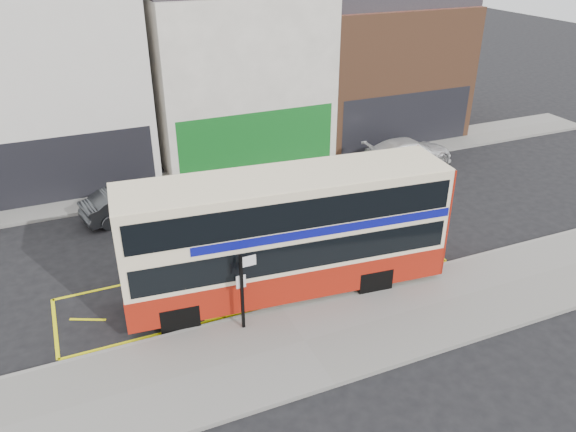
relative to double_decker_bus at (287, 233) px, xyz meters
name	(u,v)px	position (x,y,z in m)	size (l,w,h in m)	color
ground	(276,303)	(-0.65, -0.60, -2.29)	(120.00, 120.00, 0.00)	black
pavement	(305,342)	(-0.65, -2.90, -2.22)	(40.00, 4.00, 0.15)	gray
kerb	(281,308)	(-0.65, -0.97, -2.22)	(40.00, 0.15, 0.15)	gray
far_pavement	(193,181)	(-0.65, 10.40, -2.22)	(50.00, 3.00, 0.15)	gray
road_markings	(260,279)	(-0.65, 1.00, -2.29)	(14.00, 3.40, 0.01)	#FFFA0D
terrace_left	(52,69)	(-6.15, 14.39, 3.03)	(8.00, 8.01, 11.80)	silver
terrace_green_shop	(231,58)	(2.85, 14.39, 2.78)	(9.00, 8.01, 11.30)	white
terrace_right	(374,54)	(11.85, 14.39, 2.28)	(9.00, 8.01, 10.30)	brown
double_decker_bus	(287,233)	(0.00, 0.00, 0.00)	(11.10, 3.52, 4.36)	#FAE8BE
bus_stop_post	(243,284)	(-2.09, -1.52, -0.53)	(0.66, 0.12, 2.65)	black
car_grey	(131,202)	(-4.06, 7.90, -1.60)	(1.47, 4.23, 1.39)	#36393C
car_white	(408,152)	(10.54, 8.19, -1.58)	(1.99, 4.90, 1.42)	white
street_tree_right	(306,103)	(5.93, 11.26, 0.79)	(2.10, 2.10, 4.54)	black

